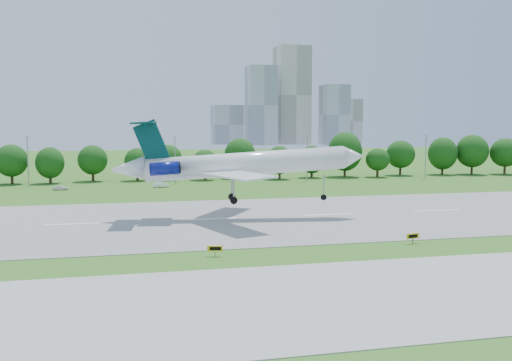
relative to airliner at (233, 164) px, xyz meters
name	(u,v)px	position (x,y,z in m)	size (l,w,h in m)	color
ground	(401,246)	(15.94, -25.24, -8.71)	(600.00, 600.00, 0.00)	#35681B
runway	(329,215)	(15.94, -0.24, -8.67)	(400.00, 45.00, 0.08)	gray
taxiway	(494,285)	(15.94, -43.24, -8.67)	(400.00, 23.00, 0.08)	#ADADA8
tree_line	(244,157)	(15.94, 66.76, -2.52)	(288.40, 8.40, 10.40)	#382314
light_poles	(243,158)	(13.44, 56.76, -2.37)	(175.90, 0.25, 12.19)	gray
skyline	(288,107)	(116.10, 365.37, 21.75)	(127.00, 52.00, 80.00)	#B2B2B7
airliner	(233,164)	(0.00, 0.00, 0.00)	(40.18, 29.02, 13.11)	white
taxi_sign_left	(215,249)	(-7.10, -25.70, -7.82)	(1.71, 0.58, 1.20)	gray
taxi_sign_centre	(413,236)	(18.00, -24.41, -7.77)	(1.82, 0.57, 1.28)	gray
service_vehicle_a	(161,185)	(-8.13, 49.41, -8.08)	(1.34, 3.83, 1.26)	white
service_vehicle_b	(60,188)	(-31.05, 48.68, -8.13)	(1.37, 3.40, 1.16)	white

